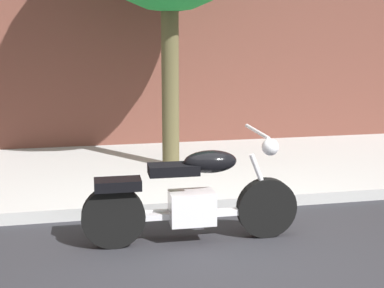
{
  "coord_description": "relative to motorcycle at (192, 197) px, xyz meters",
  "views": [
    {
      "loc": [
        -1.26,
        -4.41,
        2.02
      ],
      "look_at": [
        -0.25,
        0.45,
        0.99
      ],
      "focal_mm": 49.91,
      "sensor_mm": 36.0,
      "label": 1
    }
  ],
  "objects": [
    {
      "name": "ground_plane",
      "position": [
        0.25,
        -0.46,
        -0.45
      ],
      "size": [
        60.0,
        60.0,
        0.0
      ],
      "primitive_type": "plane",
      "color": "#28282D"
    },
    {
      "name": "sidewalk",
      "position": [
        0.25,
        2.51,
        -0.38
      ],
      "size": [
        22.52,
        3.36,
        0.14
      ],
      "primitive_type": "cube",
      "color": "#AFAFAF",
      "rests_on": "ground"
    },
    {
      "name": "motorcycle",
      "position": [
        0.0,
        0.0,
        0.0
      ],
      "size": [
        2.13,
        0.7,
        1.1
      ],
      "color": "black",
      "rests_on": "ground"
    }
  ]
}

